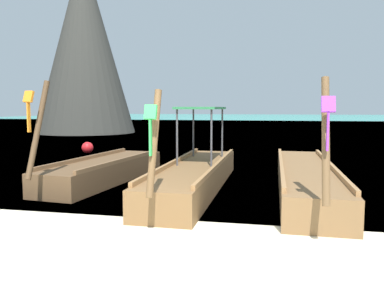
# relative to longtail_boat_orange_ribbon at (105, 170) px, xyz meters

# --- Properties ---
(ground) EXTENTS (120.00, 120.00, 0.00)m
(ground) POSITION_rel_longtail_boat_orange_ribbon_xyz_m (2.79, -5.04, -0.32)
(ground) COLOR beige
(sea_water) EXTENTS (120.00, 120.00, 0.00)m
(sea_water) POSITION_rel_longtail_boat_orange_ribbon_xyz_m (2.79, 56.77, -0.31)
(sea_water) COLOR #2DB29E
(sea_water) RESTS_ON ground
(longtail_boat_orange_ribbon) EXTENTS (1.80, 5.67, 2.68)m
(longtail_boat_orange_ribbon) POSITION_rel_longtail_boat_orange_ribbon_xyz_m (0.00, 0.00, 0.00)
(longtail_boat_orange_ribbon) COLOR brown
(longtail_boat_orange_ribbon) RESTS_ON ground
(longtail_boat_green_ribbon) EXTENTS (1.33, 7.02, 2.40)m
(longtail_boat_green_ribbon) POSITION_rel_longtail_boat_orange_ribbon_xyz_m (2.72, -0.47, 0.06)
(longtail_boat_green_ribbon) COLOR brown
(longtail_boat_green_ribbon) RESTS_ON ground
(longtail_boat_violet_ribbon) EXTENTS (1.34, 7.46, 2.58)m
(longtail_boat_violet_ribbon) POSITION_rel_longtail_boat_orange_ribbon_xyz_m (5.46, -0.23, 0.01)
(longtail_boat_violet_ribbon) COLOR brown
(longtail_boat_violet_ribbon) RESTS_ON ground
(karst_rock) EXTENTS (8.72, 8.12, 14.95)m
(karst_rock) POSITION_rel_longtail_boat_orange_ribbon_xyz_m (-11.05, 20.09, 6.70)
(karst_rock) COLOR #383833
(karst_rock) RESTS_ON ground
(mooring_buoy_near) EXTENTS (0.53, 0.53, 0.53)m
(mooring_buoy_near) POSITION_rel_longtail_boat_orange_ribbon_xyz_m (-3.62, 6.11, -0.05)
(mooring_buoy_near) COLOR red
(mooring_buoy_near) RESTS_ON sea_water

